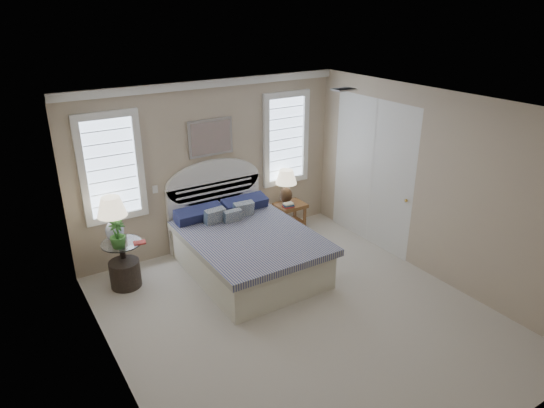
{
  "coord_description": "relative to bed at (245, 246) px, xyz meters",
  "views": [
    {
      "loc": [
        -3.09,
        -4.22,
        3.75
      ],
      "look_at": [
        0.2,
        1.0,
        1.18
      ],
      "focal_mm": 32.0,
      "sensor_mm": 36.0,
      "label": 1
    }
  ],
  "objects": [
    {
      "name": "floor",
      "position": [
        0.0,
        -1.46,
        -0.39
      ],
      "size": [
        4.5,
        5.0,
        0.01
      ],
      "primitive_type": "cube",
      "color": "beige",
      "rests_on": "ground"
    },
    {
      "name": "ceiling",
      "position": [
        0.0,
        -1.46,
        2.31
      ],
      "size": [
        4.5,
        5.0,
        0.01
      ],
      "primitive_type": "cube",
      "color": "white",
      "rests_on": "wall_back"
    },
    {
      "name": "wall_back",
      "position": [
        0.0,
        1.04,
        0.96
      ],
      "size": [
        4.5,
        0.02,
        2.7
      ],
      "primitive_type": "cube",
      "color": "#C0AE90",
      "rests_on": "floor"
    },
    {
      "name": "wall_left",
      "position": [
        -2.25,
        -1.46,
        0.96
      ],
      "size": [
        0.02,
        5.0,
        2.7
      ],
      "primitive_type": "cube",
      "color": "#C0AE90",
      "rests_on": "floor"
    },
    {
      "name": "wall_right",
      "position": [
        2.25,
        -1.46,
        0.96
      ],
      "size": [
        0.02,
        5.0,
        2.7
      ],
      "primitive_type": "cube",
      "color": "#C0AE90",
      "rests_on": "floor"
    },
    {
      "name": "crown_molding",
      "position": [
        0.0,
        1.0,
        2.25
      ],
      "size": [
        4.5,
        0.08,
        0.12
      ],
      "primitive_type": "cube",
      "color": "white",
      "rests_on": "wall_back"
    },
    {
      "name": "hvac_vent",
      "position": [
        1.2,
        -0.66,
        2.29
      ],
      "size": [
        0.3,
        0.2,
        0.02
      ],
      "primitive_type": "cube",
      "color": "#B2B2B2",
      "rests_on": "ceiling"
    },
    {
      "name": "switch_plate",
      "position": [
        -0.95,
        1.03,
        0.76
      ],
      "size": [
        0.08,
        0.01,
        0.12
      ],
      "primitive_type": "cube",
      "color": "white",
      "rests_on": "wall_back"
    },
    {
      "name": "window_left",
      "position": [
        -1.55,
        1.02,
        1.21
      ],
      "size": [
        0.9,
        0.06,
        1.6
      ],
      "primitive_type": "cube",
      "color": "#C9E0FF",
      "rests_on": "wall_back"
    },
    {
      "name": "window_right",
      "position": [
        1.4,
        1.02,
        1.21
      ],
      "size": [
        0.9,
        0.06,
        1.6
      ],
      "primitive_type": "cube",
      "color": "#C9E0FF",
      "rests_on": "wall_back"
    },
    {
      "name": "painting",
      "position": [
        0.0,
        1.0,
        1.43
      ],
      "size": [
        0.74,
        0.04,
        0.58
      ],
      "primitive_type": "cube",
      "color": "silver",
      "rests_on": "wall_back"
    },
    {
      "name": "closet_door",
      "position": [
        2.23,
        -0.26,
        0.81
      ],
      "size": [
        0.02,
        1.8,
        2.4
      ],
      "primitive_type": "cube",
      "color": "silver",
      "rests_on": "floor"
    },
    {
      "name": "bed",
      "position": [
        0.0,
        0.0,
        0.0
      ],
      "size": [
        1.72,
        2.28,
        1.47
      ],
      "color": "#ECE9CF",
      "rests_on": "floor"
    },
    {
      "name": "side_table_left",
      "position": [
        -1.65,
        0.59,
        0.0
      ],
      "size": [
        0.56,
        0.56,
        0.63
      ],
      "color": "black",
      "rests_on": "floor"
    },
    {
      "name": "nightstand_right",
      "position": [
        1.3,
        0.69,
        0.0
      ],
      "size": [
        0.5,
        0.4,
        0.53
      ],
      "color": "brown",
      "rests_on": "floor"
    },
    {
      "name": "floor_pot",
      "position": [
        -1.68,
        0.47,
        -0.19
      ],
      "size": [
        0.54,
        0.54,
        0.39
      ],
      "primitive_type": "cylinder",
      "rotation": [
        0.0,
        0.0,
        0.31
      ],
      "color": "black",
      "rests_on": "floor"
    },
    {
      "name": "lamp_left",
      "position": [
        -1.69,
        0.7,
        0.65
      ],
      "size": [
        0.45,
        0.45,
        0.67
      ],
      "rotation": [
        0.0,
        0.0,
        0.1
      ],
      "color": "white",
      "rests_on": "side_table_left"
    },
    {
      "name": "lamp_right",
      "position": [
        1.28,
        0.81,
        0.51
      ],
      "size": [
        0.45,
        0.45,
        0.6
      ],
      "rotation": [
        0.0,
        0.0,
        -0.27
      ],
      "color": "black",
      "rests_on": "nightstand_right"
    },
    {
      "name": "potted_plant",
      "position": [
        -1.71,
        0.46,
        0.45
      ],
      "size": [
        0.26,
        0.26,
        0.4
      ],
      "primitive_type": "imported",
      "rotation": [
        0.0,
        0.0,
        0.19
      ],
      "color": "#307933",
      "rests_on": "side_table_left"
    },
    {
      "name": "books_left",
      "position": [
        -1.44,
        0.43,
        0.26
      ],
      "size": [
        0.18,
        0.15,
        0.02
      ],
      "rotation": [
        0.0,
        0.0,
        -0.16
      ],
      "color": "#A72E29",
      "rests_on": "side_table_left"
    },
    {
      "name": "books_right",
      "position": [
        1.19,
        0.59,
        0.18
      ],
      "size": [
        0.2,
        0.15,
        0.07
      ],
      "rotation": [
        0.0,
        0.0,
        -0.12
      ],
      "color": "#A72E29",
      "rests_on": "nightstand_right"
    }
  ]
}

